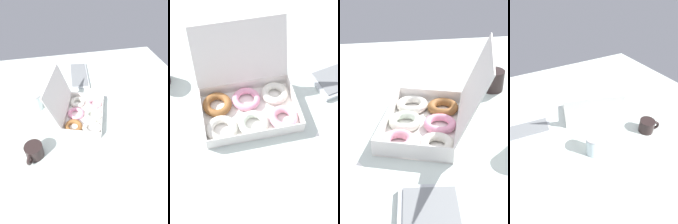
{
  "view_description": "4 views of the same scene",
  "coord_description": "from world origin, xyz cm",
  "views": [
    {
      "loc": [
        -75.83,
        14.27,
        82.89
      ],
      "look_at": [
        1.61,
        -1.9,
        4.2
      ],
      "focal_mm": 28.0,
      "sensor_mm": 36.0,
      "label": 1
    },
    {
      "loc": [
        -30.44,
        -60.38,
        94.27
      ],
      "look_at": [
        2.67,
        -4.53,
        3.36
      ],
      "focal_mm": 50.0,
      "sensor_mm": 36.0,
      "label": 2
    },
    {
      "loc": [
        86.78,
        -15.26,
        55.46
      ],
      "look_at": [
        0.47,
        -1.53,
        4.59
      ],
      "focal_mm": 50.0,
      "sensor_mm": 36.0,
      "label": 3
    },
    {
      "loc": [
        46.84,
        83.11,
        79.03
      ],
      "look_at": [
        -0.58,
        -1.3,
        1.84
      ],
      "focal_mm": 28.0,
      "sensor_mm": 36.0,
      "label": 4
    }
  ],
  "objects": [
    {
      "name": "donut_box",
      "position": [
        2.36,
        -0.59,
        3.38
      ],
      "size": [
        42.75,
        40.89,
        27.23
      ],
      "color": "white",
      "rests_on": "ground_plane"
    },
    {
      "name": "coffee_mug",
      "position": [
        -21.55,
        29.57,
        4.21
      ],
      "size": [
        12.43,
        9.31,
        8.21
      ],
      "color": "black",
      "rests_on": "ground_plane"
    },
    {
      "name": "ground_plane",
      "position": [
        0.0,
        0.0,
        -1.0
      ],
      "size": [
        180.0,
        180.0,
        2.0
      ],
      "primitive_type": "cube",
      "color": "silver"
    },
    {
      "name": "keyboard",
      "position": [
        48.74,
        -7.18,
        1.06
      ],
      "size": [
        37.89,
        18.9,
        2.2
      ],
      "color": "#B6BCC0",
      "rests_on": "ground_plane"
    },
    {
      "name": "glass_jar",
      "position": [
        16.02,
        28.23,
        6.24
      ],
      "size": [
        9.01,
        9.01,
        12.38
      ],
      "color": "silver",
      "rests_on": "ground_plane"
    },
    {
      "name": "paper_napkin",
      "position": [
        19.02,
        -27.65,
        0.07
      ],
      "size": [
        16.24,
        15.53,
        0.15
      ],
      "primitive_type": "cube",
      "rotation": [
        0.0,
        0.0,
        0.52
      ],
      "color": "white",
      "rests_on": "ground_plane"
    }
  ]
}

